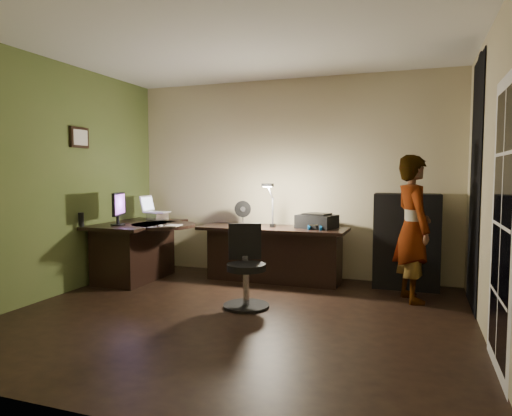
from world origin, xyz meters
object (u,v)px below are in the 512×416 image
(desk_right, at_px, (273,254))
(monitor, at_px, (118,213))
(desk_left, at_px, (137,251))
(person, at_px, (413,228))
(office_chair, at_px, (246,267))
(cabinet, at_px, (406,241))

(desk_right, height_order, monitor, monitor)
(desk_left, relative_size, person, 0.82)
(office_chair, distance_m, person, 1.89)
(desk_right, distance_m, cabinet, 1.68)
(desk_right, bearing_deg, desk_left, -163.49)
(desk_right, relative_size, cabinet, 1.64)
(desk_right, xyz_separation_m, monitor, (-1.76, -0.87, 0.56))
(cabinet, height_order, monitor, cabinet)
(desk_left, xyz_separation_m, person, (3.45, 0.17, 0.43))
(desk_left, distance_m, office_chair, 1.94)
(desk_left, xyz_separation_m, office_chair, (1.81, -0.70, 0.05))
(desk_right, bearing_deg, cabinet, 8.68)
(person, bearing_deg, desk_right, 55.87)
(desk_left, bearing_deg, desk_right, 16.30)
(person, bearing_deg, monitor, 75.54)
(office_chair, bearing_deg, monitor, 144.76)
(monitor, xyz_separation_m, person, (3.48, 0.53, -0.11))
(desk_left, bearing_deg, office_chair, -21.03)
(desk_right, distance_m, person, 1.81)
(cabinet, xyz_separation_m, office_chair, (-1.56, -1.45, -0.15))
(office_chair, xyz_separation_m, person, (1.64, 0.87, 0.37))
(desk_left, height_order, monitor, monitor)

